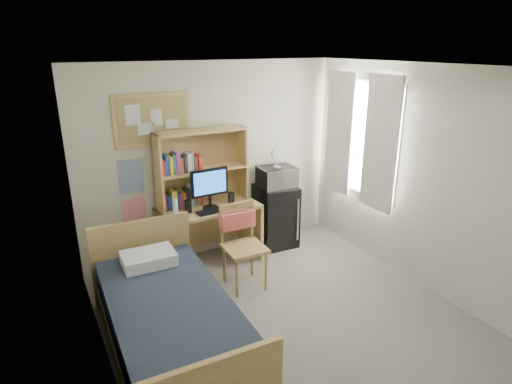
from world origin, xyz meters
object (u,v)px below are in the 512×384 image
microwave (277,177)px  desk_fan (277,157)px  mini_fridge (276,216)px  desk_chair (245,247)px  monitor (210,188)px  bulletin_board (152,120)px  desk (210,235)px  speaker_left (188,206)px  bed (171,327)px  speaker_right (231,198)px

microwave → desk_fan: 0.29m
mini_fridge → desk_chair: bearing=-135.6°
desk_chair → desk_fan: size_ratio=3.57×
monitor → desk_fan: desk_fan is taller
microwave → desk_fan: size_ratio=1.72×
bulletin_board → desk: size_ratio=0.73×
speaker_left → microwave: (1.35, 0.11, 0.15)m
monitor → desk: bearing=90.0°
bulletin_board → mini_fridge: bulletin_board is taller
bed → speaker_left: size_ratio=13.03×
monitor → microwave: 1.06m
desk_chair → desk_fan: bearing=42.5°
desk → bed: size_ratio=0.60×
speaker_right → microwave: (0.75, 0.09, 0.15)m
desk_chair → bulletin_board: bearing=124.7°
mini_fridge → monitor: 1.23m
speaker_left → bed: bearing=-118.6°
desk → mini_fridge: 1.06m
speaker_left → microwave: size_ratio=0.33×
bed → microwave: (2.07, 1.53, 0.74)m
desk → speaker_right: bearing=-11.3°
bed → speaker_right: 2.04m
speaker_left → microwave: bearing=2.8°
mini_fridge → speaker_left: size_ratio=5.46×
speaker_left → microwave: microwave is taller
desk → bed: 1.81m
bed → speaker_right: size_ratio=13.67×
mini_fridge → desk: bearing=-173.7°
monitor → speaker_left: 0.35m
desk_fan → monitor: bearing=-171.5°
mini_fridge → desk_fan: size_ratio=3.13×
mini_fridge → microwave: bearing=-90.0°
desk_fan → desk_chair: bearing=-136.2°
bulletin_board → desk: 1.65m
desk → monitor: 0.67m
microwave → speaker_right: bearing=-170.0°
speaker_left → mini_fridge: bearing=3.7°
bulletin_board → mini_fridge: (1.61, -0.27, -1.47)m
microwave → desk: bearing=-174.7°
bulletin_board → speaker_left: (0.25, -0.39, -1.03)m
mini_fridge → speaker_right: 0.88m
desk_chair → monitor: size_ratio=1.94×
bulletin_board → desk_chair: bulletin_board is taller
desk → speaker_left: bearing=-168.7°
desk_fan → microwave: bearing=0.0°
bed → desk_fan: 2.77m
desk_chair → desk_fan: 1.45m
desk → speaker_right: speaker_right is taller
bulletin_board → speaker_right: (0.85, -0.38, -1.04)m
speaker_right → desk_fan: bearing=5.1°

